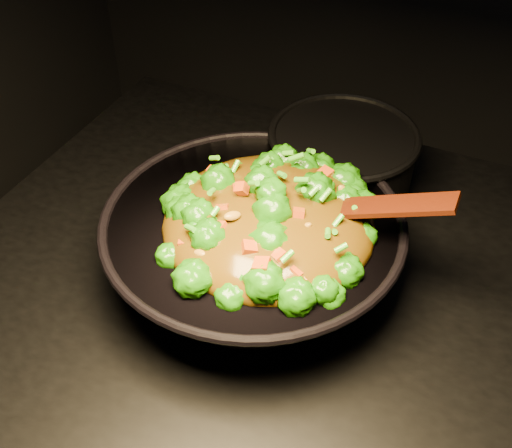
% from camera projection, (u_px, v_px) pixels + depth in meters
% --- Properties ---
extents(stovetop, '(1.20, 0.90, 0.90)m').
position_uv_depth(stovetop, '(308.00, 445.00, 1.27)').
color(stovetop, black).
rests_on(stovetop, ground).
extents(wok, '(0.51, 0.51, 0.12)m').
position_uv_depth(wok, '(253.00, 250.00, 0.96)').
color(wok, black).
rests_on(wok, stovetop).
extents(stir_fry, '(0.36, 0.36, 0.10)m').
position_uv_depth(stir_fry, '(269.00, 199.00, 0.87)').
color(stir_fry, '#237A08').
rests_on(stir_fry, wok).
extents(spatula, '(0.26, 0.05, 0.11)m').
position_uv_depth(spatula, '(355.00, 208.00, 0.87)').
color(spatula, '#3D1803').
rests_on(spatula, wok).
extents(back_pot, '(0.28, 0.28, 0.14)m').
position_uv_depth(back_pot, '(341.00, 165.00, 1.10)').
color(back_pot, black).
rests_on(back_pot, stovetop).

